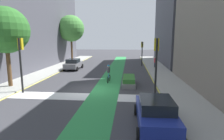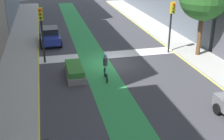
{
  "view_description": "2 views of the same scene",
  "coord_description": "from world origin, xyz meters",
  "views": [
    {
      "loc": [
        3.43,
        -15.74,
        4.51
      ],
      "look_at": [
        1.64,
        3.11,
        1.28
      ],
      "focal_mm": 29.84,
      "sensor_mm": 36.0,
      "label": 1
    },
    {
      "loc": [
        5.2,
        21.46,
        8.57
      ],
      "look_at": [
        1.08,
        4.12,
        1.14
      ],
      "focal_mm": 46.21,
      "sensor_mm": 36.0,
      "label": 2
    }
  ],
  "objects": [
    {
      "name": "car_blue_right_near",
      "position": [
        4.78,
        -6.64,
        0.8
      ],
      "size": [
        2.06,
        4.22,
        1.57
      ],
      "color": "navy",
      "rests_on": "ground_plane"
    },
    {
      "name": "curb_stripe_right",
      "position": [
        6.0,
        0.0,
        0.01
      ],
      "size": [
        0.16,
        60.0,
        0.01
      ],
      "primitive_type": "cube",
      "color": "yellow",
      "rests_on": "ground_plane"
    },
    {
      "name": "crosswalk_band",
      "position": [
        0.0,
        -2.0,
        0.0
      ],
      "size": [
        12.0,
        1.8,
        0.01
      ],
      "primitive_type": "cube",
      "color": "silver",
      "rests_on": "ground_plane"
    },
    {
      "name": "car_grey_left_far",
      "position": [
        -4.73,
        10.55,
        0.8
      ],
      "size": [
        2.03,
        4.21,
        1.57
      ],
      "color": "slate",
      "rests_on": "ground_plane"
    },
    {
      "name": "bike_lane_paint",
      "position": [
        1.39,
        0.0,
        0.0
      ],
      "size": [
        2.4,
        60.0,
        0.01
      ],
      "primitive_type": "cube",
      "color": "#2D8C47",
      "rests_on": "ground_plane"
    },
    {
      "name": "median_planter",
      "position": [
        3.39,
        2.03,
        0.4
      ],
      "size": [
        1.25,
        3.27,
        0.85
      ],
      "color": "slate",
      "rests_on": "ground_plane"
    },
    {
      "name": "ground_plane",
      "position": [
        0.0,
        0.0,
        0.0
      ],
      "size": [
        120.0,
        120.0,
        0.0
      ],
      "primitive_type": "plane",
      "color": "#38383D"
    },
    {
      "name": "pedestrian_sidewalk_right_a",
      "position": [
        7.31,
        12.84,
        0.96
      ],
      "size": [
        0.34,
        0.34,
        1.6
      ],
      "color": "#262638",
      "rests_on": "sidewalk_right"
    },
    {
      "name": "traffic_signal_near_right",
      "position": [
        5.45,
        -1.32,
        3.16
      ],
      "size": [
        0.35,
        0.52,
        4.52
      ],
      "color": "black",
      "rests_on": "ground_plane"
    },
    {
      "name": "traffic_signal_near_left",
      "position": [
        -5.48,
        -1.27,
        3.17
      ],
      "size": [
        0.35,
        0.52,
        4.54
      ],
      "color": "black",
      "rests_on": "ground_plane"
    },
    {
      "name": "traffic_signal_far_right",
      "position": [
        5.44,
        15.12,
        2.8
      ],
      "size": [
        0.35,
        0.52,
        3.98
      ],
      "color": "black",
      "rests_on": "ground_plane"
    },
    {
      "name": "curb_stripe_left",
      "position": [
        -6.0,
        0.0,
        0.01
      ],
      "size": [
        0.16,
        60.0,
        0.01
      ],
      "primitive_type": "cube",
      "color": "yellow",
      "rests_on": "ground_plane"
    },
    {
      "name": "sidewalk_left",
      "position": [
        -7.5,
        0.0,
        0.07
      ],
      "size": [
        3.0,
        60.0,
        0.15
      ],
      "primitive_type": "cube",
      "color": "#9E9E99",
      "rests_on": "ground_plane"
    },
    {
      "name": "street_tree_far",
      "position": [
        -7.52,
        18.78,
        6.3
      ],
      "size": [
        4.87,
        4.87,
        8.61
      ],
      "color": "brown",
      "rests_on": "sidewalk_left"
    },
    {
      "name": "sidewalk_right",
      "position": [
        7.5,
        0.0,
        0.07
      ],
      "size": [
        3.0,
        60.0,
        0.15
      ],
      "primitive_type": "cube",
      "color": "#9E9E99",
      "rests_on": "ground_plane"
    },
    {
      "name": "street_tree_near",
      "position": [
        -7.56,
        0.1,
        5.21
      ],
      "size": [
        4.12,
        4.12,
        7.14
      ],
      "color": "brown",
      "rests_on": "sidewalk_left"
    },
    {
      "name": "cyclist_in_lane",
      "position": [
        1.29,
        3.02,
        0.97
      ],
      "size": [
        0.32,
        1.73,
        1.86
      ],
      "color": "black",
      "rests_on": "ground_plane"
    }
  ]
}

